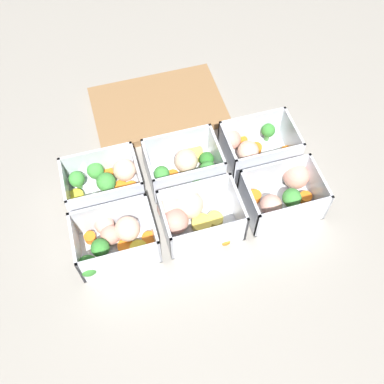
{
  "coord_description": "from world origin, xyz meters",
  "views": [
    {
      "loc": [
        -0.13,
        -0.43,
        0.74
      ],
      "look_at": [
        0.0,
        0.0,
        0.03
      ],
      "focal_mm": 42.0,
      "sensor_mm": 36.0,
      "label": 1
    }
  ],
  "objects_px": {
    "container_near_left": "(114,240)",
    "container_near_right": "(285,193)",
    "container_far_left": "(105,182)",
    "container_far_right": "(253,150)",
    "container_near_center": "(190,214)",
    "container_far_center": "(186,168)"
  },
  "relations": [
    {
      "from": "container_near_right",
      "to": "container_far_center",
      "type": "xyz_separation_m",
      "value": [
        -0.16,
        0.11,
        -0.0
      ]
    },
    {
      "from": "container_near_left",
      "to": "container_near_right",
      "type": "distance_m",
      "value": 0.33
    },
    {
      "from": "container_far_center",
      "to": "container_far_left",
      "type": "bearing_deg",
      "value": 175.09
    },
    {
      "from": "container_near_left",
      "to": "container_far_right",
      "type": "distance_m",
      "value": 0.33
    },
    {
      "from": "container_near_left",
      "to": "container_near_right",
      "type": "height_order",
      "value": "same"
    },
    {
      "from": "container_near_center",
      "to": "container_near_right",
      "type": "xyz_separation_m",
      "value": [
        0.18,
        -0.01,
        0.0
      ]
    },
    {
      "from": "container_near_left",
      "to": "container_far_left",
      "type": "xyz_separation_m",
      "value": [
        0.01,
        0.12,
        -0.0
      ]
    },
    {
      "from": "container_far_left",
      "to": "container_near_right",
      "type": "bearing_deg",
      "value": -20.58
    },
    {
      "from": "container_near_center",
      "to": "container_near_right",
      "type": "relative_size",
      "value": 1.04
    },
    {
      "from": "container_near_center",
      "to": "container_far_center",
      "type": "xyz_separation_m",
      "value": [
        0.02,
        0.1,
        0.0
      ]
    },
    {
      "from": "container_far_left",
      "to": "container_far_right",
      "type": "relative_size",
      "value": 1.03
    },
    {
      "from": "container_near_right",
      "to": "container_far_left",
      "type": "relative_size",
      "value": 0.97
    },
    {
      "from": "container_far_left",
      "to": "container_near_center",
      "type": "bearing_deg",
      "value": -39.86
    },
    {
      "from": "container_near_left",
      "to": "container_near_center",
      "type": "distance_m",
      "value": 0.14
    },
    {
      "from": "container_near_center",
      "to": "container_far_left",
      "type": "xyz_separation_m",
      "value": [
        -0.14,
        0.11,
        -0.0
      ]
    },
    {
      "from": "container_near_left",
      "to": "container_far_left",
      "type": "relative_size",
      "value": 0.96
    },
    {
      "from": "container_near_center",
      "to": "container_near_left",
      "type": "bearing_deg",
      "value": -175.61
    },
    {
      "from": "container_near_center",
      "to": "container_far_center",
      "type": "height_order",
      "value": "same"
    },
    {
      "from": "container_far_center",
      "to": "container_near_right",
      "type": "bearing_deg",
      "value": -33.26
    },
    {
      "from": "container_far_center",
      "to": "container_far_right",
      "type": "distance_m",
      "value": 0.14
    },
    {
      "from": "container_far_right",
      "to": "container_near_center",
      "type": "bearing_deg",
      "value": -146.67
    },
    {
      "from": "container_near_right",
      "to": "container_far_center",
      "type": "height_order",
      "value": "same"
    }
  ]
}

